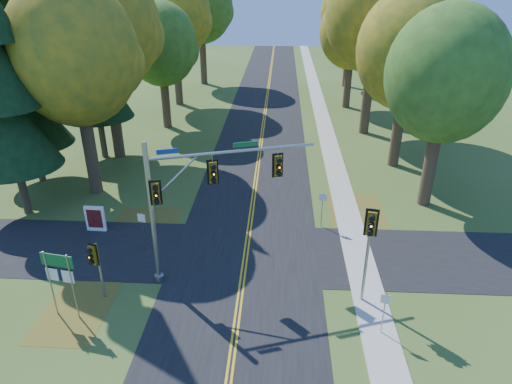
# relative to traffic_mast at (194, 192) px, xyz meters

# --- Properties ---
(ground) EXTENTS (160.00, 160.00, 0.00)m
(ground) POSITION_rel_traffic_mast_xyz_m (2.27, 0.12, -4.77)
(ground) COLOR #324D1B
(ground) RESTS_ON ground
(road_main) EXTENTS (8.00, 160.00, 0.02)m
(road_main) POSITION_rel_traffic_mast_xyz_m (2.27, 0.12, -4.76)
(road_main) COLOR black
(road_main) RESTS_ON ground
(road_cross) EXTENTS (60.00, 6.00, 0.02)m
(road_cross) POSITION_rel_traffic_mast_xyz_m (2.27, 2.12, -4.76)
(road_cross) COLOR black
(road_cross) RESTS_ON ground
(centerline_left) EXTENTS (0.10, 160.00, 0.01)m
(centerline_left) POSITION_rel_traffic_mast_xyz_m (2.17, 0.12, -4.75)
(centerline_left) COLOR gold
(centerline_left) RESTS_ON road_main
(centerline_right) EXTENTS (0.10, 160.00, 0.01)m
(centerline_right) POSITION_rel_traffic_mast_xyz_m (2.37, 0.12, -4.75)
(centerline_right) COLOR gold
(centerline_right) RESTS_ON road_main
(sidewalk_east) EXTENTS (1.60, 160.00, 0.06)m
(sidewalk_east) POSITION_rel_traffic_mast_xyz_m (8.47, 0.12, -4.74)
(sidewalk_east) COLOR #9E998E
(sidewalk_east) RESTS_ON ground
(leaf_patch_w_near) EXTENTS (4.00, 6.00, 0.00)m
(leaf_patch_w_near) POSITION_rel_traffic_mast_xyz_m (-4.23, 4.12, -4.77)
(leaf_patch_w_near) COLOR brown
(leaf_patch_w_near) RESTS_ON ground
(leaf_patch_e) EXTENTS (3.50, 8.00, 0.00)m
(leaf_patch_e) POSITION_rel_traffic_mast_xyz_m (9.07, 6.12, -4.77)
(leaf_patch_e) COLOR brown
(leaf_patch_e) RESTS_ON ground
(leaf_patch_w_far) EXTENTS (3.00, 5.00, 0.00)m
(leaf_patch_w_far) POSITION_rel_traffic_mast_xyz_m (-5.23, -2.88, -4.77)
(leaf_patch_w_far) COLOR brown
(leaf_patch_w_far) RESTS_ON ground
(tree_w_a) EXTENTS (8.00, 8.00, 14.15)m
(tree_w_a) POSITION_rel_traffic_mast_xyz_m (-8.86, 9.50, 4.71)
(tree_w_a) COLOR #38281C
(tree_w_a) RESTS_ON ground
(tree_e_a) EXTENTS (7.20, 7.20, 12.73)m
(tree_e_a) POSITION_rel_traffic_mast_xyz_m (13.83, 8.89, 3.76)
(tree_e_a) COLOR #38281C
(tree_e_a) RESTS_ON ground
(tree_w_b) EXTENTS (8.60, 8.60, 15.38)m
(tree_w_b) POSITION_rel_traffic_mast_xyz_m (-9.45, 16.41, 5.59)
(tree_w_b) COLOR #38281C
(tree_w_b) RESTS_ON ground
(tree_e_b) EXTENTS (7.60, 7.60, 13.33)m
(tree_e_b) POSITION_rel_traffic_mast_xyz_m (13.24, 15.69, 4.12)
(tree_e_b) COLOR #38281C
(tree_e_b) RESTS_ON ground
(tree_w_c) EXTENTS (6.80, 6.80, 11.91)m
(tree_w_c) POSITION_rel_traffic_mast_xyz_m (-7.27, 24.59, 3.17)
(tree_w_c) COLOR #38281C
(tree_w_c) RESTS_ON ground
(tree_e_c) EXTENTS (8.80, 8.80, 15.79)m
(tree_e_c) POSITION_rel_traffic_mast_xyz_m (12.15, 23.81, 5.89)
(tree_e_c) COLOR #38281C
(tree_e_c) RESTS_ON ground
(tree_w_d) EXTENTS (8.20, 8.20, 14.56)m
(tree_w_d) POSITION_rel_traffic_mast_xyz_m (-7.86, 33.30, 5.01)
(tree_w_d) COLOR #38281C
(tree_w_d) RESTS_ON ground
(tree_e_d) EXTENTS (7.00, 7.00, 12.32)m
(tree_e_d) POSITION_rel_traffic_mast_xyz_m (11.53, 32.99, 3.46)
(tree_e_d) COLOR #38281C
(tree_e_d) RESTS_ON ground
(tree_w_e) EXTENTS (8.40, 8.40, 14.97)m
(tree_w_e) POSITION_rel_traffic_mast_xyz_m (-6.65, 44.20, 5.30)
(tree_w_e) COLOR #38281C
(tree_w_e) RESTS_ON ground
(tree_e_e) EXTENTS (7.80, 7.80, 13.74)m
(tree_e_e) POSITION_rel_traffic_mast_xyz_m (12.74, 43.70, 4.42)
(tree_e_e) COLOR #38281C
(tree_e_e) RESTS_ON ground
(pine_b) EXTENTS (5.60, 5.60, 17.31)m
(pine_b) POSITION_rel_traffic_mast_xyz_m (-13.73, 11.12, 3.39)
(pine_b) COLOR #38281C
(pine_b) RESTS_ON ground
(pine_c) EXTENTS (5.60, 5.60, 20.56)m
(pine_c) POSITION_rel_traffic_mast_xyz_m (-10.73, 16.12, 4.92)
(pine_c) COLOR #38281C
(pine_c) RESTS_ON ground
(traffic_mast) EXTENTS (7.82, 2.95, 7.42)m
(traffic_mast) POSITION_rel_traffic_mast_xyz_m (0.00, 0.00, 0.00)
(traffic_mast) COLOR #94959C
(traffic_mast) RESTS_ON ground
(east_signal_pole) EXTENTS (0.58, 0.68, 5.05)m
(east_signal_pole) POSITION_rel_traffic_mast_xyz_m (8.03, -1.78, -0.95)
(east_signal_pole) COLOR gray
(east_signal_pole) RESTS_ON ground
(ped_signal_pole) EXTENTS (0.47, 0.56, 3.11)m
(ped_signal_pole) POSITION_rel_traffic_mast_xyz_m (-4.31, -2.19, -2.46)
(ped_signal_pole) COLOR #999BA2
(ped_signal_pole) RESTS_ON ground
(route_sign_cluster) EXTENTS (1.54, 0.33, 3.35)m
(route_sign_cluster) POSITION_rel_traffic_mast_xyz_m (-5.44, -3.36, -2.41)
(route_sign_cluster) COLOR gray
(route_sign_cluster) RESTS_ON ground
(info_kiosk) EXTENTS (1.19, 0.23, 1.64)m
(info_kiosk) POSITION_rel_traffic_mast_xyz_m (-6.90, 4.06, -3.96)
(info_kiosk) COLOR white
(info_kiosk) RESTS_ON ground
(reg_sign_e_north) EXTENTS (0.45, 0.10, 2.35)m
(reg_sign_e_north) POSITION_rel_traffic_mast_xyz_m (6.64, 5.32, -3.16)
(reg_sign_e_north) COLOR gray
(reg_sign_e_north) RESTS_ON ground
(reg_sign_e_south) EXTENTS (0.40, 0.15, 2.14)m
(reg_sign_e_south) POSITION_rel_traffic_mast_xyz_m (8.56, -3.76, -3.31)
(reg_sign_e_south) COLOR gray
(reg_sign_e_south) RESTS_ON ground
(reg_sign_w) EXTENTS (0.45, 0.15, 2.37)m
(reg_sign_w) POSITION_rel_traffic_mast_xyz_m (-3.41, 2.15, -3.15)
(reg_sign_w) COLOR gray
(reg_sign_w) RESTS_ON ground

